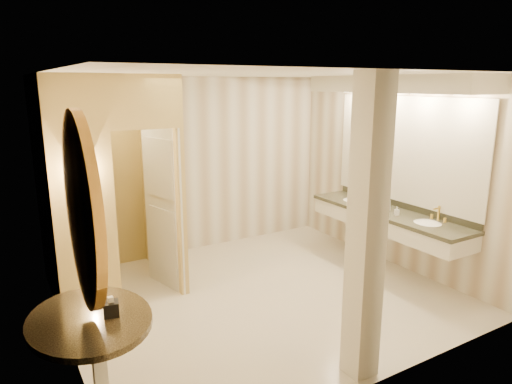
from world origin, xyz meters
TOP-DOWN VIEW (x-y plane):
  - floor at (0.00, 0.00)m, footprint 4.50×4.50m
  - ceiling at (0.00, 0.00)m, footprint 4.50×4.50m
  - wall_back at (0.00, 2.00)m, footprint 4.50×0.02m
  - wall_front at (0.00, -2.00)m, footprint 4.50×0.02m
  - wall_left at (-2.25, 0.00)m, footprint 0.02×4.00m
  - wall_right at (2.25, 0.00)m, footprint 0.02×4.00m
  - toilet_closet at (-1.12, 0.97)m, footprint 1.50×1.55m
  - wall_sconce at (-1.93, 0.43)m, footprint 0.14×0.14m
  - vanity at (1.98, -0.20)m, footprint 0.75×2.67m
  - console_shelf at (-2.21, -1.17)m, footprint 1.13×1.13m
  - pillar at (-0.03, -1.79)m, footprint 0.25×0.25m
  - tissue_box at (-2.08, -1.23)m, footprint 0.13×0.13m
  - toilet at (-1.94, 1.24)m, footprint 0.56×0.86m
  - soap_bottle_a at (1.88, -0.42)m, footprint 0.06×0.06m
  - soap_bottle_b at (1.87, 0.24)m, footprint 0.09×0.09m
  - soap_bottle_c at (1.93, -0.21)m, footprint 0.08×0.08m

SIDE VIEW (x-z plane):
  - floor at x=0.00m, z-range 0.00..0.00m
  - toilet at x=-1.94m, z-range 0.00..0.83m
  - tissue_box at x=-2.08m, z-range 0.88..0.99m
  - soap_bottle_a at x=1.88m, z-range 0.88..0.99m
  - soap_bottle_b at x=1.87m, z-range 0.88..0.99m
  - soap_bottle_c at x=1.93m, z-range 0.88..1.09m
  - wall_back at x=0.00m, z-range 0.00..2.70m
  - wall_front at x=0.00m, z-range 0.00..2.70m
  - wall_left at x=-2.25m, z-range 0.00..2.70m
  - wall_right at x=2.25m, z-range 0.00..2.70m
  - pillar at x=-0.03m, z-range 0.00..2.70m
  - console_shelf at x=-2.21m, z-range 0.34..2.36m
  - toilet_closet at x=-1.12m, z-range 0.04..2.74m
  - vanity at x=1.98m, z-range 0.58..2.67m
  - wall_sconce at x=-1.93m, z-range 1.52..1.94m
  - ceiling at x=0.00m, z-range 2.70..2.70m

